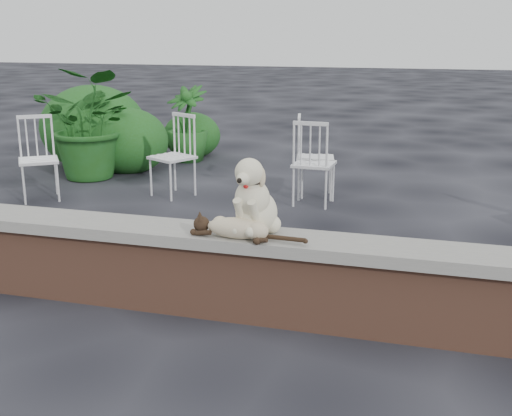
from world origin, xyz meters
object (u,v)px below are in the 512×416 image
(dog, at_px, (256,194))
(chair_a, at_px, (38,159))
(chair_c, at_px, (314,162))
(chair_e, at_px, (315,157))
(potted_plant_a, at_px, (92,123))
(potted_plant_b, at_px, (187,124))
(cat, at_px, (238,227))
(chair_b, at_px, (172,156))

(dog, distance_m, chair_a, 3.95)
(dog, height_order, chair_c, dog)
(chair_e, bearing_deg, potted_plant_a, 74.97)
(chair_e, height_order, potted_plant_b, potted_plant_b)
(cat, bearing_deg, chair_e, 101.17)
(chair_a, relative_size, potted_plant_b, 0.86)
(chair_a, distance_m, chair_c, 3.09)
(potted_plant_a, bearing_deg, dog, -47.27)
(cat, height_order, chair_c, chair_c)
(dog, distance_m, potted_plant_b, 5.42)
(chair_b, xyz_separation_m, potted_plant_a, (-1.35, 0.58, 0.24))
(chair_a, height_order, chair_b, same)
(chair_c, distance_m, potted_plant_b, 2.95)
(chair_e, xyz_separation_m, potted_plant_a, (-2.94, 0.19, 0.24))
(cat, distance_m, potted_plant_a, 4.73)
(dog, xyz_separation_m, chair_e, (-0.23, 3.24, -0.37))
(potted_plant_b, bearing_deg, chair_c, -40.25)
(cat, distance_m, chair_c, 3.09)
(chair_c, distance_m, chair_b, 1.64)
(potted_plant_b, bearing_deg, dog, -63.31)
(chair_a, bearing_deg, cat, -73.86)
(cat, distance_m, potted_plant_b, 5.52)
(chair_c, bearing_deg, cat, 94.92)
(cat, height_order, chair_b, chair_b)
(chair_e, xyz_separation_m, potted_plant_b, (-2.20, 1.59, 0.08))
(chair_c, xyz_separation_m, potted_plant_b, (-2.25, 1.91, 0.08))
(cat, xyz_separation_m, chair_c, (-0.10, 3.08, -0.19))
(chair_c, relative_size, chair_e, 1.00)
(chair_c, xyz_separation_m, chair_e, (-0.05, 0.31, 0.00))
(dog, relative_size, chair_b, 0.56)
(chair_b, bearing_deg, potted_plant_b, 134.43)
(chair_b, bearing_deg, potted_plant_a, -175.88)
(chair_b, bearing_deg, dog, -30.08)
(chair_c, relative_size, potted_plant_b, 0.86)
(dog, relative_size, chair_c, 0.56)
(chair_c, height_order, potted_plant_b, potted_plant_b)
(chair_c, distance_m, chair_e, 0.32)
(cat, bearing_deg, chair_c, 100.55)
(cat, height_order, potted_plant_b, potted_plant_b)
(dog, relative_size, potted_plant_a, 0.37)
(chair_b, bearing_deg, chair_a, -130.01)
(chair_e, bearing_deg, chair_b, 92.40)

